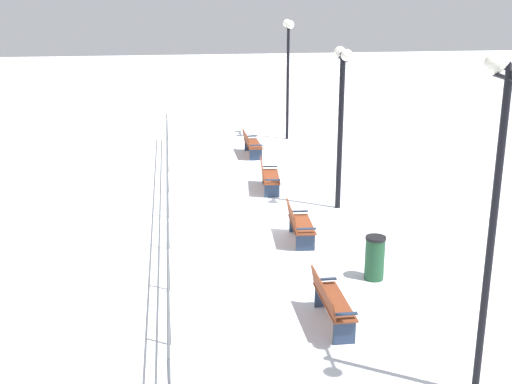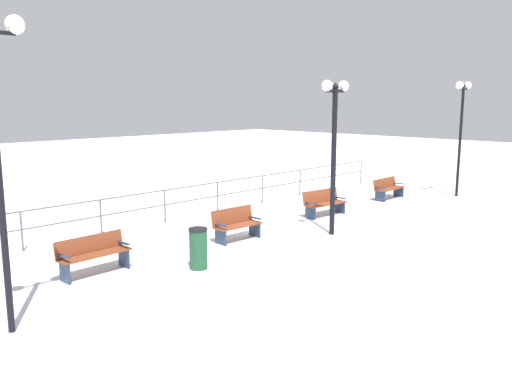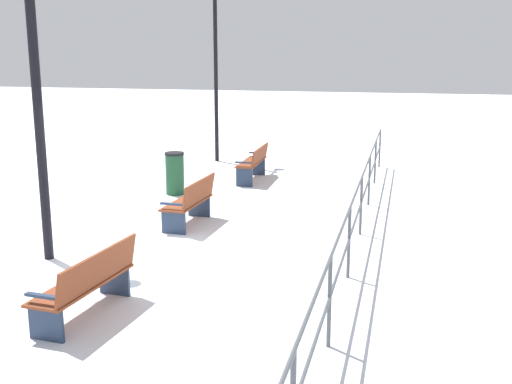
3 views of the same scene
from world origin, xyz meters
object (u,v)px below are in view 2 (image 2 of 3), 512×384
(bench_third, at_px, (324,203))
(bench_nearest, at_px, (94,254))
(lamppost_far, at_px, (462,111))
(lamppost_middle, at_px, (334,129))
(bench_fourth, at_px, (388,188))
(bench_second, at_px, (236,224))
(trash_bin, at_px, (198,248))

(bench_third, bearing_deg, bench_nearest, -84.76)
(bench_third, relative_size, lamppost_far, 0.37)
(bench_third, distance_m, lamppost_far, 7.66)
(bench_third, distance_m, lamppost_middle, 3.71)
(bench_third, distance_m, bench_fourth, 4.32)
(bench_second, relative_size, lamppost_far, 0.32)
(bench_third, bearing_deg, lamppost_far, 81.10)
(bench_second, bearing_deg, bench_nearest, -89.74)
(bench_nearest, relative_size, bench_third, 0.98)
(bench_nearest, bearing_deg, bench_second, 86.53)
(bench_second, bearing_deg, bench_third, 94.75)
(bench_third, bearing_deg, bench_second, -82.52)
(bench_second, distance_m, bench_fourth, 8.66)
(bench_third, xyz_separation_m, trash_bin, (1.39, -6.75, 0.04))
(bench_second, distance_m, bench_third, 4.34)
(lamppost_middle, bearing_deg, trash_bin, -94.13)
(bench_fourth, relative_size, lamppost_far, 0.36)
(trash_bin, bearing_deg, lamppost_middle, 85.87)
(bench_third, xyz_separation_m, bench_fourth, (-0.02, 4.32, -0.01))
(lamppost_far, bearing_deg, bench_second, -98.08)
(bench_nearest, xyz_separation_m, lamppost_middle, (1.76, 6.75, 2.63))
(bench_nearest, xyz_separation_m, trash_bin, (1.42, 1.92, 0.01))
(bench_nearest, bearing_deg, lamppost_middle, 74.31)
(bench_nearest, height_order, bench_third, bench_third)
(bench_nearest, distance_m, bench_fourth, 12.99)
(bench_second, xyz_separation_m, bench_third, (-0.16, 4.33, -0.00))
(lamppost_middle, relative_size, trash_bin, 4.58)
(lamppost_middle, height_order, trash_bin, lamppost_middle)
(trash_bin, bearing_deg, bench_third, 101.63)
(bench_second, distance_m, lamppost_middle, 3.92)
(bench_fourth, height_order, trash_bin, trash_bin)
(lamppost_far, relative_size, trash_bin, 4.77)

